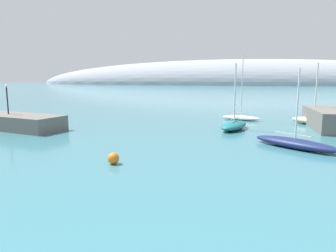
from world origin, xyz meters
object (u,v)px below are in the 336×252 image
(sailboat_sand_near_shore, at_px, (314,120))
(harbor_lamp_post, at_px, (7,96))
(mooring_buoy_orange, at_px, (113,158))
(sailboat_teal_end_of_line, at_px, (234,125))
(sailboat_navy_mid_mooring, at_px, (295,143))
(sailboat_white_outer_mooring, at_px, (241,117))

(sailboat_sand_near_shore, bearing_deg, harbor_lamp_post, 51.97)
(sailboat_sand_near_shore, relative_size, mooring_buoy_orange, 9.49)
(sailboat_sand_near_shore, bearing_deg, sailboat_teal_end_of_line, 66.77)
(sailboat_navy_mid_mooring, xyz_separation_m, mooring_buoy_orange, (-13.94, -8.51, -0.05))
(sailboat_navy_mid_mooring, relative_size, mooring_buoy_orange, 8.71)
(sailboat_navy_mid_mooring, xyz_separation_m, sailboat_white_outer_mooring, (-4.75, 17.78, -0.01))
(sailboat_sand_near_shore, xyz_separation_m, sailboat_white_outer_mooring, (-9.60, 2.26, -0.11))
(sailboat_navy_mid_mooring, bearing_deg, sailboat_teal_end_of_line, 159.57)
(sailboat_teal_end_of_line, distance_m, mooring_buoy_orange, 19.34)
(sailboat_white_outer_mooring, bearing_deg, sailboat_navy_mid_mooring, -57.98)
(mooring_buoy_orange, height_order, harbor_lamp_post, harbor_lamp_post)
(sailboat_navy_mid_mooring, bearing_deg, mooring_buoy_orange, -111.04)
(sailboat_teal_end_of_line, height_order, mooring_buoy_orange, sailboat_teal_end_of_line)
(harbor_lamp_post, bearing_deg, sailboat_teal_end_of_line, 11.00)
(mooring_buoy_orange, bearing_deg, sailboat_navy_mid_mooring, 31.42)
(sailboat_sand_near_shore, xyz_separation_m, harbor_lamp_post, (-37.83, -11.92, 3.52))
(sailboat_white_outer_mooring, xyz_separation_m, harbor_lamp_post, (-28.24, -14.17, 3.63))
(harbor_lamp_post, bearing_deg, sailboat_navy_mid_mooring, -6.23)
(sailboat_white_outer_mooring, relative_size, mooring_buoy_orange, 11.25)
(sailboat_sand_near_shore, distance_m, mooring_buoy_orange, 30.50)
(sailboat_white_outer_mooring, bearing_deg, harbor_lamp_post, -136.29)
(harbor_lamp_post, bearing_deg, sailboat_white_outer_mooring, 26.66)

